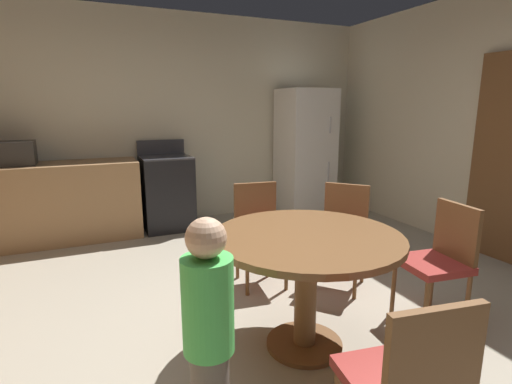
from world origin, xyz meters
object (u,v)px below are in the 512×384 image
oven_range (167,192)px  chair_east (441,256)px  refrigerator (305,153)px  dining_table (307,259)px  chair_south (409,382)px  chair_northeast (342,229)px  person_child (209,333)px  chair_north (259,227)px  microwave (12,154)px

oven_range → chair_east: bearing=-66.6°
chair_east → refrigerator: bearing=-95.5°
refrigerator → dining_table: 3.31m
oven_range → chair_south: oven_range is taller
chair_northeast → chair_east: same height
dining_table → person_child: (-0.78, -0.51, -0.02)m
oven_range → refrigerator: (1.96, -0.05, 0.41)m
oven_range → chair_northeast: (1.06, -2.23, 0.03)m
chair_east → person_child: person_child is taller
chair_north → chair_northeast: (0.63, -0.33, 0.00)m
oven_range → chair_east: size_ratio=1.26×
dining_table → chair_east: 1.02m
microwave → person_child: bearing=-71.6°
chair_northeast → person_child: size_ratio=0.80×
refrigerator → dining_table: bearing=-120.2°
chair_south → microwave: bearing=32.7°
dining_table → chair_northeast: chair_northeast is taller
chair_north → chair_northeast: bearing=69.4°
chair_north → chair_south: (-0.27, -2.02, 0.00)m
microwave → dining_table: size_ratio=0.38×
microwave → chair_south: bearing=-65.6°
oven_range → chair_east: 3.30m
microwave → chair_northeast: (2.68, -2.23, -0.53)m
chair_south → chair_east: same height
microwave → chair_east: 4.25m
chair_northeast → chair_east: bearing=65.7°
person_child → dining_table: bearing=0.0°
oven_range → person_child: bearing=-98.0°
microwave → chair_east: microwave is taller
dining_table → person_child: bearing=-147.0°
refrigerator → person_child: refrigerator is taller
dining_table → person_child: 0.93m
refrigerator → chair_east: refrigerator is taller
chair_south → person_child: (-0.64, 0.50, 0.08)m
chair_north → person_child: bearing=-23.8°
refrigerator → dining_table: refrigerator is taller
chair_east → person_child: 1.84m
dining_table → chair_northeast: size_ratio=1.34×
refrigerator → chair_south: bearing=-115.1°
dining_table → chair_east: chair_east is taller
chair_east → person_child: size_ratio=0.80×
microwave → person_child: (1.14, -3.41, -0.45)m
chair_northeast → chair_north: bearing=-69.4°
refrigerator → microwave: bearing=179.2°
refrigerator → microwave: 3.58m
oven_range → microwave: size_ratio=2.50×
microwave → chair_south: 4.33m
chair_north → chair_south: same height
dining_table → person_child: size_ratio=1.07×
microwave → chair_northeast: size_ratio=0.51×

